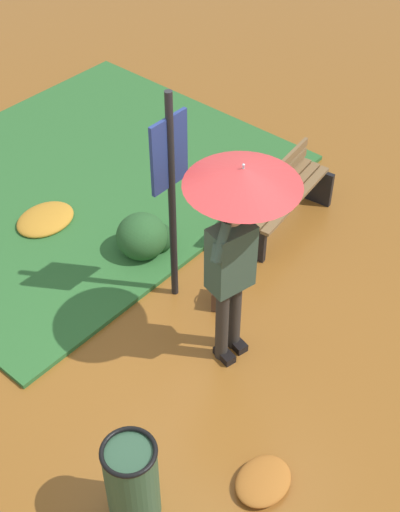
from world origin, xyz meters
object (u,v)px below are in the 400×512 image
(person_with_umbrella, at_px, (237,218))
(handbag, at_px, (221,293))
(trash_bin, at_px, (132,481))
(info_sign_post, at_px, (170,177))
(park_bench, at_px, (284,197))

(person_with_umbrella, distance_m, handbag, 1.53)
(person_with_umbrella, height_order, trash_bin, person_with_umbrella)
(info_sign_post, bearing_deg, park_bench, -7.24)
(trash_bin, bearing_deg, park_bench, 18.45)
(info_sign_post, relative_size, trash_bin, 2.76)
(park_bench, bearing_deg, person_with_umbrella, -158.54)
(info_sign_post, xyz_separation_m, park_bench, (1.58, -0.20, -1.04))
(person_with_umbrella, xyz_separation_m, info_sign_post, (0.16, 0.89, -0.11))
(trash_bin, bearing_deg, person_with_umbrella, 15.42)
(handbag, bearing_deg, park_bench, 10.39)
(park_bench, relative_size, trash_bin, 1.68)
(person_with_umbrella, relative_size, handbag, 5.53)
(person_with_umbrella, relative_size, info_sign_post, 0.89)
(info_sign_post, distance_m, handbag, 1.41)
(handbag, relative_size, park_bench, 0.26)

